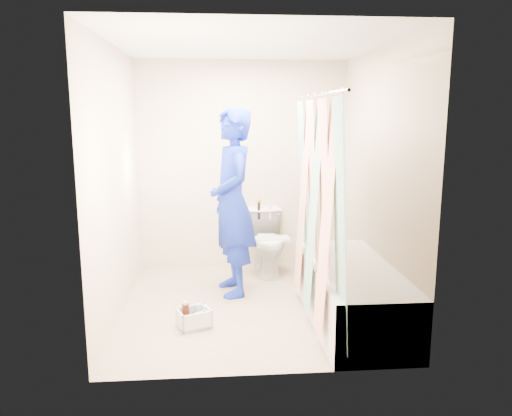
{
  "coord_description": "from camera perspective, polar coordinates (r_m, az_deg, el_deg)",
  "views": [
    {
      "loc": [
        -0.32,
        -4.5,
        1.81
      ],
      "look_at": [
        0.08,
        0.37,
        0.87
      ],
      "focal_mm": 35.0,
      "sensor_mm": 36.0,
      "label": 1
    }
  ],
  "objects": [
    {
      "name": "cleaning_caddy",
      "position": [
        4.4,
        -6.98,
        -12.45
      ],
      "size": [
        0.32,
        0.29,
        0.2
      ],
      "rotation": [
        0.0,
        0.0,
        0.34
      ],
      "color": "silver",
      "rests_on": "ground"
    },
    {
      "name": "curtain_rod",
      "position": [
        4.17,
        7.11,
        12.68
      ],
      "size": [
        0.02,
        1.9,
        0.02
      ],
      "primitive_type": "cylinder",
      "rotation": [
        1.57,
        0.0,
        0.0
      ],
      "color": "silver",
      "rests_on": "wall_back"
    },
    {
      "name": "wall_front",
      "position": [
        3.28,
        0.98,
        0.1
      ],
      "size": [
        2.4,
        0.02,
        2.4
      ],
      "primitive_type": "cube",
      "color": "#BEAE92",
      "rests_on": "ground"
    },
    {
      "name": "ceiling",
      "position": [
        4.55,
        -0.66,
        18.28
      ],
      "size": [
        2.4,
        2.6,
        0.02
      ],
      "primitive_type": "cube",
      "color": "silver",
      "rests_on": "wall_back"
    },
    {
      "name": "floor",
      "position": [
        4.86,
        -0.6,
        -11.01
      ],
      "size": [
        2.6,
        2.6,
        0.0
      ],
      "primitive_type": "plane",
      "color": "gray",
      "rests_on": "ground"
    },
    {
      "name": "wall_back",
      "position": [
        5.84,
        -1.53,
        4.84
      ],
      "size": [
        2.4,
        0.02,
        2.4
      ],
      "primitive_type": "cube",
      "color": "#BEAE92",
      "rests_on": "ground"
    },
    {
      "name": "tank_internals",
      "position": [
        5.81,
        0.68,
        -0.08
      ],
      "size": [
        0.18,
        0.06,
        0.24
      ],
      "color": "black",
      "rests_on": "toilet"
    },
    {
      "name": "wall_right",
      "position": [
        4.79,
        13.86,
        3.21
      ],
      "size": [
        0.02,
        2.6,
        2.4
      ],
      "primitive_type": "cube",
      "color": "#BEAE92",
      "rests_on": "ground"
    },
    {
      "name": "bathtub",
      "position": [
        4.51,
        10.76,
        -9.34
      ],
      "size": [
        0.7,
        1.75,
        0.5
      ],
      "color": "white",
      "rests_on": "ground"
    },
    {
      "name": "toilet",
      "position": [
        5.71,
        1.36,
        -3.88
      ],
      "size": [
        0.44,
        0.73,
        0.72
      ],
      "primitive_type": "imported",
      "rotation": [
        0.0,
        0.0,
        0.05
      ],
      "color": "white",
      "rests_on": "ground"
    },
    {
      "name": "shower_curtain",
      "position": [
        4.24,
        6.82,
        0.02
      ],
      "size": [
        0.06,
        1.75,
        1.8
      ],
      "primitive_type": "cube",
      "color": "white",
      "rests_on": "curtain_rod"
    },
    {
      "name": "plumber",
      "position": [
        4.95,
        -2.71,
        0.62
      ],
      "size": [
        0.58,
        0.76,
        1.87
      ],
      "primitive_type": "imported",
      "rotation": [
        0.0,
        0.0,
        -1.37
      ],
      "color": "navy",
      "rests_on": "ground"
    },
    {
      "name": "tank_lid",
      "position": [
        5.58,
        1.55,
        -3.56
      ],
      "size": [
        0.45,
        0.21,
        0.03
      ],
      "primitive_type": "cube",
      "rotation": [
        0.0,
        0.0,
        0.05
      ],
      "color": "silver",
      "rests_on": "toilet"
    },
    {
      "name": "wall_left",
      "position": [
        4.63,
        -15.63,
        2.86
      ],
      "size": [
        0.02,
        2.6,
        2.4
      ],
      "primitive_type": "cube",
      "color": "#BEAE92",
      "rests_on": "ground"
    }
  ]
}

